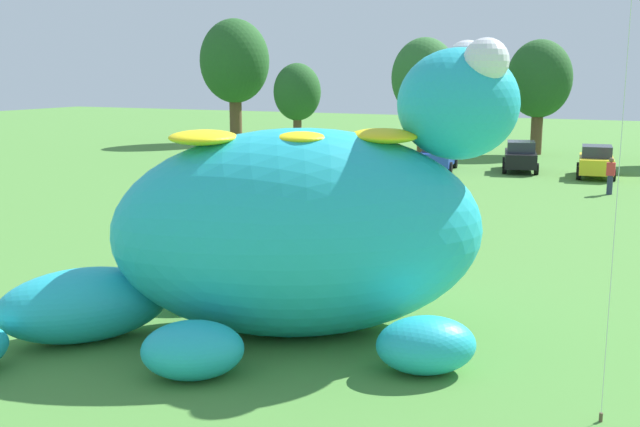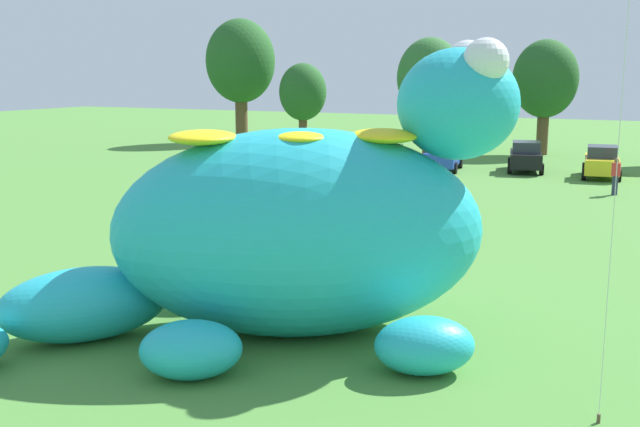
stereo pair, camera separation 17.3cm
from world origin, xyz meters
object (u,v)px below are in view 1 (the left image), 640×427
at_px(car_black, 520,156).
at_px(spectator_wandering, 451,215).
at_px(spectator_near_inflatable, 345,250).
at_px(car_yellow, 596,161).
at_px(spectator_far_side, 293,162).
at_px(car_blue, 438,155).
at_px(spectator_mid_field, 610,176).
at_px(giant_inflatable_creature, 299,230).
at_px(car_green, 377,151).

relative_size(car_black, spectator_wandering, 2.55).
bearing_deg(spectator_near_inflatable, car_yellow, 80.69).
relative_size(car_yellow, spectator_far_side, 2.50).
height_order(car_blue, spectator_wandering, car_blue).
distance_m(spectator_near_inflatable, spectator_mid_field, 19.39).
distance_m(giant_inflatable_creature, spectator_mid_field, 23.45).
bearing_deg(spectator_mid_field, car_blue, 152.65).
relative_size(giant_inflatable_creature, car_yellow, 2.44).
relative_size(car_green, car_black, 0.98).
relative_size(car_yellow, spectator_wandering, 2.50).
relative_size(car_green, car_yellow, 1.00).
distance_m(car_blue, spectator_near_inflatable, 24.13).
xyz_separation_m(spectator_mid_field, spectator_wandering, (-4.01, -12.49, 0.00)).
xyz_separation_m(spectator_mid_field, spectator_far_side, (-15.79, -1.32, 0.00)).
bearing_deg(car_blue, car_green, 167.37).
height_order(giant_inflatable_creature, car_blue, giant_inflatable_creature).
height_order(giant_inflatable_creature, car_green, giant_inflatable_creature).
height_order(car_green, car_yellow, same).
relative_size(giant_inflatable_creature, spectator_mid_field, 6.09).
bearing_deg(giant_inflatable_creature, car_yellow, 83.66).
height_order(spectator_mid_field, spectator_far_side, same).
relative_size(car_green, car_blue, 0.99).
bearing_deg(spectator_near_inflatable, car_green, 109.34).
distance_m(spectator_near_inflatable, spectator_wandering, 6.30).
height_order(spectator_wandering, spectator_far_side, same).
height_order(spectator_near_inflatable, spectator_mid_field, same).
relative_size(car_blue, spectator_mid_field, 2.52).
xyz_separation_m(car_blue, spectator_mid_field, (9.72, -5.03, -0.01)).
relative_size(car_blue, car_black, 0.99).
bearing_deg(car_black, car_yellow, -10.99).
bearing_deg(car_yellow, spectator_mid_field, -78.19).
height_order(car_blue, spectator_near_inflatable, car_blue).
bearing_deg(car_green, car_blue, -12.63).
distance_m(car_yellow, spectator_mid_field, 5.87).
bearing_deg(spectator_mid_field, car_black, 129.23).
height_order(spectator_near_inflatable, spectator_far_side, same).
xyz_separation_m(spectator_near_inflatable, spectator_mid_field, (5.20, 18.68, 0.00)).
xyz_separation_m(spectator_wandering, spectator_far_side, (-11.78, 11.17, 0.00)).
xyz_separation_m(car_green, car_black, (8.50, 0.60, 0.00)).
bearing_deg(spectator_near_inflatable, spectator_wandering, 79.09).
relative_size(giant_inflatable_creature, car_black, 2.38).
height_order(giant_inflatable_creature, car_yellow, giant_inflatable_creature).
bearing_deg(car_green, giant_inflatable_creature, -71.91).
xyz_separation_m(car_yellow, spectator_near_inflatable, (-4.00, -24.42, -0.01)).
bearing_deg(spectator_far_side, car_black, 37.03).
relative_size(spectator_wandering, spectator_far_side, 1.00).
bearing_deg(car_yellow, car_green, 179.06).
bearing_deg(giant_inflatable_creature, spectator_wandering, 87.92).
bearing_deg(spectator_near_inflatable, spectator_mid_field, 74.43).
relative_size(spectator_mid_field, spectator_wandering, 1.00).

